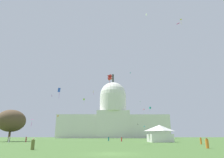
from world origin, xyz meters
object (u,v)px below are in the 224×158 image
(kite_magenta_low, at_px, (32,121))
(kite_lime_mid, at_px, (84,99))
(kite_blue_low, at_px, (59,91))
(kite_cyan_low, at_px, (144,126))
(kite_yellow_high, at_px, (180,20))
(person_orange_back_right, at_px, (207,143))
(kite_magenta_high, at_px, (179,24))
(kite_orange_low, at_px, (58,116))
(kite_white_high, at_px, (146,14))
(person_red_back_left, at_px, (122,139))
(person_maroon_edge_east, at_px, (26,139))
(person_orange_mid_center, at_px, (201,141))
(kite_red_low, at_px, (110,77))
(kite_turquoise_high, at_px, (130,73))
(person_olive_near_tree_west, at_px, (33,145))
(person_teal_lawn_far_right, at_px, (109,139))
(person_white_lawn_far_left, at_px, (9,140))
(kite_pink_mid, at_px, (144,109))
(person_orange_deep_crowd, at_px, (159,139))
(kite_black_low, at_px, (137,125))
(kite_gold_mid, at_px, (93,92))
(kite_green_mid, at_px, (140,102))
(capitol_building, at_px, (113,117))
(kite_turquoise_low, at_px, (150,108))
(tree_west_mid, at_px, (11,121))
(kite_violet_mid, at_px, (52,96))
(event_tent, at_px, (160,133))

(kite_magenta_low, relative_size, kite_lime_mid, 0.65)
(kite_blue_low, xyz_separation_m, kite_cyan_low, (46.69, 109.59, -6.74))
(kite_yellow_high, bearing_deg, person_orange_back_right, -39.39)
(kite_magenta_high, bearing_deg, kite_orange_low, 14.73)
(kite_lime_mid, distance_m, kite_white_high, 88.13)
(person_red_back_left, xyz_separation_m, person_maroon_edge_east, (-30.03, -6.17, 0.08))
(person_orange_mid_center, relative_size, kite_blue_low, 0.43)
(kite_red_low, height_order, kite_lime_mid, kite_lime_mid)
(person_orange_mid_center, distance_m, kite_magenta_high, 44.33)
(kite_white_high, distance_m, kite_turquoise_high, 100.08)
(person_olive_near_tree_west, relative_size, person_teal_lawn_far_right, 0.89)
(person_white_lawn_far_left, distance_m, kite_pink_mid, 138.21)
(person_orange_deep_crowd, bearing_deg, kite_black_low, -154.27)
(person_orange_back_right, bearing_deg, kite_magenta_low, -52.46)
(kite_gold_mid, bearing_deg, kite_green_mid, 10.10)
(person_red_back_left, relative_size, person_olive_near_tree_west, 1.05)
(person_red_back_left, distance_m, kite_cyan_low, 108.37)
(person_orange_deep_crowd, bearing_deg, capitol_building, -146.70)
(person_white_lawn_far_left, height_order, kite_black_low, kite_black_low)
(person_red_back_left, distance_m, kite_turquoise_high, 127.41)
(person_orange_mid_center, xyz_separation_m, kite_cyan_low, (9.05, 129.90, 9.20))
(kite_gold_mid, xyz_separation_m, kite_blue_low, (-7.64, -47.75, -9.82))
(kite_white_high, bearing_deg, kite_orange_low, -107.59)
(person_olive_near_tree_west, xyz_separation_m, kite_magenta_low, (-25.40, 66.42, 7.96))
(kite_yellow_high, height_order, kite_turquoise_high, kite_turquoise_high)
(kite_gold_mid, xyz_separation_m, kite_lime_mid, (-10.99, 43.38, 3.37))
(kite_red_low, bearing_deg, person_teal_lawn_far_right, 12.51)
(person_teal_lawn_far_right, xyz_separation_m, kite_green_mid, (24.15, 75.29, 26.68))
(kite_turquoise_low, relative_size, kite_red_low, 0.77)
(tree_west_mid, bearing_deg, capitol_building, 74.45)
(kite_orange_low, distance_m, kite_gold_mid, 25.42)
(person_orange_deep_crowd, height_order, kite_green_mid, kite_green_mid)
(kite_violet_mid, xyz_separation_m, kite_turquoise_high, (53.05, 68.16, 35.59))
(kite_magenta_low, relative_size, kite_green_mid, 1.11)
(kite_cyan_low, bearing_deg, kite_violet_mid, 107.04)
(kite_cyan_low, distance_m, kite_violet_mid, 89.20)
(kite_blue_low, xyz_separation_m, kite_turquoise_high, (36.62, 116.40, 43.28))
(kite_blue_low, bearing_deg, tree_west_mid, 44.09)
(event_tent, distance_m, person_orange_mid_center, 18.38)
(kite_magenta_low, bearing_deg, tree_west_mid, -110.61)
(kite_lime_mid, bearing_deg, kite_orange_low, 53.32)
(kite_magenta_low, bearing_deg, kite_magenta_high, -48.71)
(kite_yellow_high, height_order, kite_cyan_low, kite_yellow_high)
(tree_west_mid, xyz_separation_m, kite_magenta_high, (59.76, -7.68, 33.91))
(tree_west_mid, bearing_deg, kite_blue_low, -17.51)
(person_teal_lawn_far_right, distance_m, kite_red_low, 34.08)
(person_olive_near_tree_west, relative_size, kite_white_high, 1.48)
(kite_pink_mid, bearing_deg, kite_turquoise_low, -125.25)
(person_maroon_edge_east, relative_size, kite_red_low, 0.57)
(tree_west_mid, bearing_deg, kite_pink_mid, 59.15)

